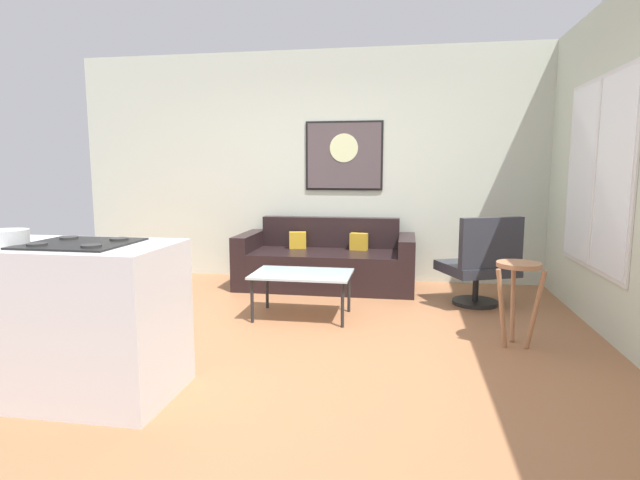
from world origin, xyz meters
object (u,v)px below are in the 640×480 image
Objects in this scene: couch at (326,263)px; coffee_table at (302,276)px; armchair at (481,264)px; wall_painting at (344,156)px; mixing_bowl at (6,238)px; bar_stool at (518,281)px.

coffee_table is at bearing -91.21° from couch.
wall_painting reaches higher than armchair.
wall_painting is at bearing 145.50° from armchair.
mixing_bowl reaches higher than coffee_table.
coffee_table is 1.81m from armchair.
couch is 3.06× the size of bar_stool.
wall_painting is at bearing 67.13° from mixing_bowl.
mixing_bowl is at bearing -112.87° from wall_painting.
bar_stool is at bearing -44.59° from couch.
coffee_table is 1.37× the size of bar_stool.
couch is 1.34m from wall_painting.
mixing_bowl is at bearing -155.46° from bar_stool.
armchair is 3.74× the size of mixing_bowl.
couch is at bearing 88.79° from coffee_table.
armchair is 1.38× the size of bar_stool.
armchair is 4.04m from mixing_bowl.
couch reaches higher than coffee_table.
couch is 1.77m from armchair.
mixing_bowl reaches higher than bar_stool.
couch is 2.50m from bar_stool.
coffee_table is at bearing -158.46° from armchair.
mixing_bowl is (-3.05, -2.59, 0.54)m from armchair.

